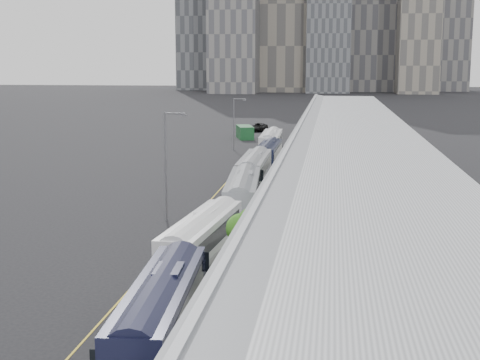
% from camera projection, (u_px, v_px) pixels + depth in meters
% --- Properties ---
extents(sidewalk, '(10.00, 170.00, 0.12)m').
position_uv_depth(sidewalk, '(314.00, 204.00, 65.22)').
color(sidewalk, gray).
rests_on(sidewalk, ground).
extents(lane_line, '(0.12, 160.00, 0.02)m').
position_uv_depth(lane_line, '(209.00, 202.00, 66.65)').
color(lane_line, gold).
rests_on(lane_line, ground).
extents(depot, '(12.45, 160.40, 7.20)m').
position_uv_depth(depot, '(357.00, 170.00, 64.09)').
color(depot, gray).
rests_on(depot, ground).
extents(bus_1, '(3.44, 13.05, 3.77)m').
position_uv_depth(bus_1, '(162.00, 321.00, 31.65)').
color(bus_1, black).
rests_on(bus_1, ground).
extents(bus_2, '(3.70, 12.70, 3.66)m').
position_uv_depth(bus_2, '(202.00, 245.00, 45.22)').
color(bus_2, white).
rests_on(bus_2, ground).
extents(bus_3, '(3.71, 13.54, 3.91)m').
position_uv_depth(bus_3, '(243.00, 199.00, 59.68)').
color(bus_3, gray).
rests_on(bus_3, ground).
extents(bus_4, '(2.95, 13.27, 3.87)m').
position_uv_depth(bus_4, '(254.00, 174.00, 73.74)').
color(bus_4, '#9D9FA6').
rests_on(bus_4, ground).
extents(bus_5, '(2.73, 12.20, 3.56)m').
position_uv_depth(bus_5, '(269.00, 157.00, 87.33)').
color(bus_5, black).
rests_on(bus_5, ground).
extents(bus_6, '(2.95, 13.19, 3.84)m').
position_uv_depth(bus_6, '(271.00, 146.00, 98.62)').
color(bus_6, white).
rests_on(bus_6, ground).
extents(tree_1, '(2.64, 2.64, 4.64)m').
position_uv_depth(tree_1, '(250.00, 228.00, 42.62)').
color(tree_1, black).
rests_on(tree_1, ground).
extents(tree_2, '(2.03, 2.03, 4.02)m').
position_uv_depth(tree_2, '(283.00, 172.00, 66.60)').
color(tree_2, black).
rests_on(tree_2, ground).
extents(tree_3, '(1.72, 1.72, 3.78)m').
position_uv_depth(tree_3, '(299.00, 141.00, 93.24)').
color(tree_3, black).
rests_on(tree_3, ground).
extents(street_lamp_near, '(2.04, 0.22, 9.52)m').
position_uv_depth(street_lamp_near, '(167.00, 159.00, 57.98)').
color(street_lamp_near, '#59595E').
rests_on(street_lamp_near, ground).
extents(street_lamp_far, '(2.04, 0.22, 8.23)m').
position_uv_depth(street_lamp_far, '(235.00, 120.00, 105.44)').
color(street_lamp_far, '#59595E').
rests_on(street_lamp_far, ground).
extents(shipping_container, '(4.11, 6.78, 2.34)m').
position_uv_depth(shipping_container, '(245.00, 132.00, 122.55)').
color(shipping_container, '#154521').
rests_on(shipping_container, ground).
extents(suv, '(3.84, 6.30, 1.63)m').
position_uv_depth(suv, '(258.00, 127.00, 135.92)').
color(suv, black).
rests_on(suv, ground).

